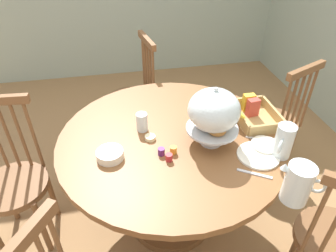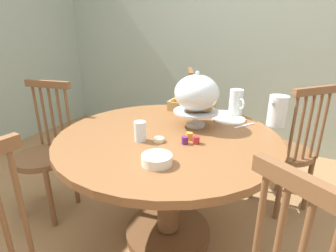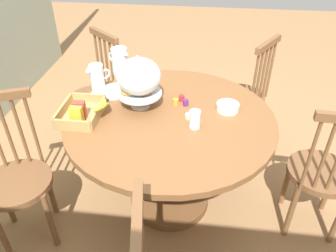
# 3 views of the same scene
# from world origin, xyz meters

# --- Properties ---
(ground_plane) EXTENTS (10.00, 10.00, 0.00)m
(ground_plane) POSITION_xyz_m (0.00, 0.00, 0.00)
(ground_plane) COLOR #997047
(dining_table) EXTENTS (1.28, 1.28, 0.74)m
(dining_table) POSITION_xyz_m (-0.02, 0.02, 0.54)
(dining_table) COLOR brown
(dining_table) RESTS_ON ground_plane
(windsor_chair_near_window) EXTENTS (0.40, 0.40, 0.97)m
(windsor_chair_near_window) POSITION_xyz_m (-0.11, -0.92, 0.45)
(windsor_chair_near_window) COLOR brown
(windsor_chair_near_window) RESTS_ON ground_plane
(windsor_chair_by_cabinet) EXTENTS (0.46, 0.46, 0.97)m
(windsor_chair_by_cabinet) POSITION_xyz_m (0.77, -0.50, 0.45)
(windsor_chair_by_cabinet) COLOR brown
(windsor_chair_by_cabinet) RESTS_ON ground_plane
(windsor_chair_facing_door) EXTENTS (0.47, 0.47, 0.97)m
(windsor_chair_facing_door) POSITION_xyz_m (0.62, 0.71, 0.45)
(windsor_chair_facing_door) COLOR brown
(windsor_chair_facing_door) RESTS_ON ground_plane
(windsor_chair_far_side) EXTENTS (0.44, 0.44, 0.97)m
(windsor_chair_far_side) POSITION_xyz_m (-0.38, 0.89, 0.45)
(windsor_chair_far_side) COLOR brown
(windsor_chair_far_side) RESTS_ON ground_plane
(pastry_stand_with_dome) EXTENTS (0.28, 0.28, 0.34)m
(pastry_stand_with_dome) POSITION_xyz_m (0.08, 0.22, 0.94)
(pastry_stand_with_dome) COLOR silver
(pastry_stand_with_dome) RESTS_ON dining_table
(orange_juice_pitcher) EXTENTS (0.14, 0.14, 0.19)m
(orange_juice_pitcher) POSITION_xyz_m (0.25, 0.54, 0.83)
(orange_juice_pitcher) COLOR silver
(orange_juice_pitcher) RESTS_ON dining_table
(milk_pitcher) EXTENTS (0.12, 0.18, 0.19)m
(milk_pitcher) POSITION_xyz_m (0.53, 0.46, 0.83)
(milk_pitcher) COLOR silver
(milk_pitcher) RESTS_ON dining_table
(cereal_basket) EXTENTS (0.32, 0.30, 0.12)m
(cereal_basket) POSITION_xyz_m (-0.09, 0.53, 0.78)
(cereal_basket) COLOR tan
(cereal_basket) RESTS_ON dining_table
(china_plate_large) EXTENTS (0.22, 0.22, 0.01)m
(china_plate_large) POSITION_xyz_m (0.24, 0.43, 0.75)
(china_plate_large) COLOR white
(china_plate_large) RESTS_ON dining_table
(china_plate_small) EXTENTS (0.15, 0.15, 0.01)m
(china_plate_small) POSITION_xyz_m (0.17, 0.49, 0.76)
(china_plate_small) COLOR white
(china_plate_small) RESTS_ON china_plate_large
(cereal_bowl) EXTENTS (0.14, 0.14, 0.04)m
(cereal_bowl) POSITION_xyz_m (0.10, -0.33, 0.76)
(cereal_bowl) COLOR white
(cereal_bowl) RESTS_ON dining_table
(drinking_glass) EXTENTS (0.06, 0.06, 0.11)m
(drinking_glass) POSITION_xyz_m (-0.11, -0.13, 0.80)
(drinking_glass) COLOR silver
(drinking_glass) RESTS_ON dining_table
(butter_dish) EXTENTS (0.06, 0.06, 0.02)m
(butter_dish) POSITION_xyz_m (-0.01, -0.10, 0.75)
(butter_dish) COLOR beige
(butter_dish) RESTS_ON dining_table
(jam_jar_strawberry) EXTENTS (0.04, 0.04, 0.04)m
(jam_jar_strawberry) POSITION_xyz_m (0.18, -0.03, 0.76)
(jam_jar_strawberry) COLOR #B7282D
(jam_jar_strawberry) RESTS_ON dining_table
(jam_jar_apricot) EXTENTS (0.04, 0.04, 0.04)m
(jam_jar_apricot) POSITION_xyz_m (0.13, -0.00, 0.76)
(jam_jar_apricot) COLOR orange
(jam_jar_apricot) RESTS_ON dining_table
(jam_jar_grape) EXTENTS (0.04, 0.04, 0.04)m
(jam_jar_grape) POSITION_xyz_m (0.13, -0.06, 0.76)
(jam_jar_grape) COLOR #5B2366
(jam_jar_grape) RESTS_ON dining_table
(table_knife) EXTENTS (0.10, 0.15, 0.01)m
(table_knife) POSITION_xyz_m (0.12, 0.50, 0.74)
(table_knife) COLOR silver
(table_knife) RESTS_ON dining_table
(dinner_fork) EXTENTS (0.10, 0.15, 0.01)m
(dinner_fork) POSITION_xyz_m (0.09, 0.52, 0.74)
(dinner_fork) COLOR silver
(dinner_fork) RESTS_ON dining_table
(soup_spoon) EXTENTS (0.10, 0.15, 0.01)m
(soup_spoon) POSITION_xyz_m (0.36, 0.35, 0.74)
(soup_spoon) COLOR silver
(soup_spoon) RESTS_ON dining_table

